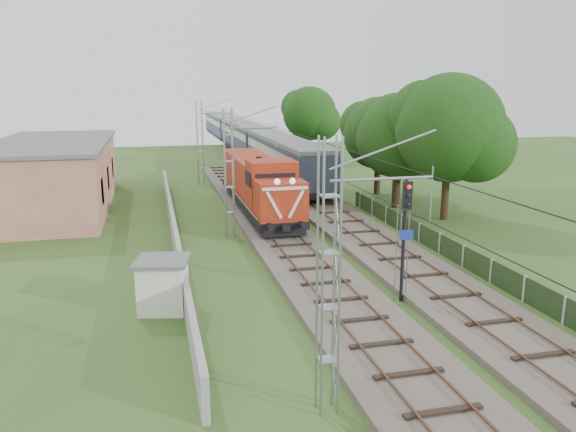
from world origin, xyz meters
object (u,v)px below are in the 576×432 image
object	(u,v)px
coach_rake	(244,135)
relay_hut	(163,284)
signal_post	(406,219)
locomotive	(258,183)

from	to	relation	value
coach_rake	relay_hut	world-z (taller)	coach_rake
coach_rake	signal_post	xyz separation A→B (m)	(-2.19, -56.01, 1.06)
locomotive	relay_hut	xyz separation A→B (m)	(-7.40, -17.44, -1.16)
locomotive	signal_post	xyz separation A→B (m)	(2.81, -19.01, 1.45)
locomotive	signal_post	bearing A→B (deg)	-81.60
coach_rake	signal_post	size ratio (longest dim) A/B	13.39
coach_rake	relay_hut	bearing A→B (deg)	-102.83
signal_post	relay_hut	world-z (taller)	signal_post
relay_hut	coach_rake	bearing A→B (deg)	77.17
coach_rake	signal_post	distance (m)	56.06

